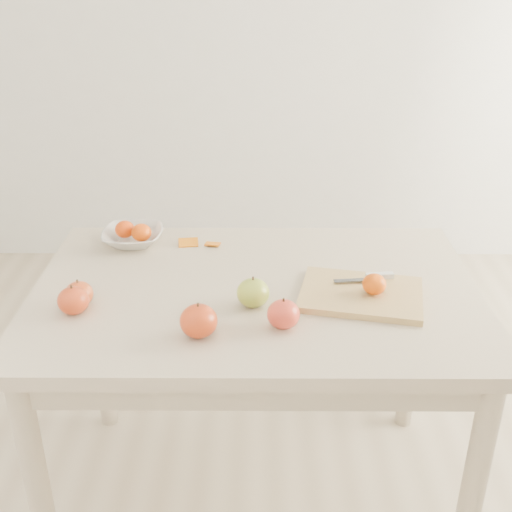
{
  "coord_description": "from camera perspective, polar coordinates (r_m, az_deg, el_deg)",
  "views": [
    {
      "loc": [
        0.01,
        -1.51,
        1.59
      ],
      "look_at": [
        0.0,
        0.05,
        0.82
      ],
      "focal_mm": 45.0,
      "sensor_mm": 36.0,
      "label": 1
    }
  ],
  "objects": [
    {
      "name": "ground",
      "position": [
        2.19,
        -0.01,
        -20.24
      ],
      "size": [
        3.5,
        3.5,
        0.0
      ],
      "primitive_type": "plane",
      "color": "#C6B293",
      "rests_on": "ground"
    },
    {
      "name": "fruit_bowl",
      "position": [
        2.0,
        -10.88,
        1.68
      ],
      "size": [
        0.18,
        0.18,
        0.05
      ],
      "primitive_type": "imported",
      "color": "silver",
      "rests_on": "table"
    },
    {
      "name": "apple_red_d",
      "position": [
        1.69,
        -15.47,
        -3.27
      ],
      "size": [
        0.07,
        0.07,
        0.07
      ],
      "primitive_type": "ellipsoid",
      "color": "#941106",
      "rests_on": "table"
    },
    {
      "name": "cutting_board",
      "position": [
        1.7,
        9.32,
        -3.4
      ],
      "size": [
        0.35,
        0.29,
        0.02
      ],
      "primitive_type": "cube",
      "rotation": [
        0.0,
        0.0,
        -0.21
      ],
      "color": "tan",
      "rests_on": "table"
    },
    {
      "name": "apple_red_c",
      "position": [
        1.51,
        -5.12,
        -5.78
      ],
      "size": [
        0.09,
        0.09,
        0.08
      ],
      "primitive_type": "ellipsoid",
      "color": "#9C0D07",
      "rests_on": "table"
    },
    {
      "name": "table",
      "position": [
        1.78,
        -0.01,
        -5.6
      ],
      "size": [
        1.2,
        0.8,
        0.75
      ],
      "color": "beige",
      "rests_on": "ground"
    },
    {
      "name": "orange_peel_a",
      "position": [
        1.98,
        -6.03,
        1.09
      ],
      "size": [
        0.07,
        0.05,
        0.01
      ],
      "primitive_type": "cube",
      "rotation": [
        0.21,
        0.0,
        0.12
      ],
      "color": "orange",
      "rests_on": "table"
    },
    {
      "name": "apple_green",
      "position": [
        1.63,
        -0.26,
        -3.29
      ],
      "size": [
        0.08,
        0.08,
        0.08
      ],
      "primitive_type": "ellipsoid",
      "color": "olive",
      "rests_on": "table"
    },
    {
      "name": "bowl_tangerine_near",
      "position": [
        2.01,
        -11.58,
        2.34
      ],
      "size": [
        0.06,
        0.06,
        0.05
      ],
      "primitive_type": "ellipsoid",
      "color": "#C73F07",
      "rests_on": "fruit_bowl"
    },
    {
      "name": "apple_red_e",
      "position": [
        1.54,
        2.45,
        -5.19
      ],
      "size": [
        0.08,
        0.08,
        0.07
      ],
      "primitive_type": "ellipsoid",
      "color": "maroon",
      "rests_on": "table"
    },
    {
      "name": "orange_peel_b",
      "position": [
        1.97,
        -3.88,
        1.01
      ],
      "size": [
        0.05,
        0.04,
        0.01
      ],
      "primitive_type": "cube",
      "rotation": [
        -0.14,
        0.0,
        -0.16
      ],
      "color": "#D1670E",
      "rests_on": "table"
    },
    {
      "name": "board_tangerine",
      "position": [
        1.68,
        10.47,
        -2.48
      ],
      "size": [
        0.06,
        0.06,
        0.05
      ],
      "primitive_type": "ellipsoid",
      "color": "#CD4207",
      "rests_on": "cutting_board"
    },
    {
      "name": "apple_red_b",
      "position": [
        1.66,
        -15.94,
        -3.82
      ],
      "size": [
        0.08,
        0.08,
        0.07
      ],
      "primitive_type": "ellipsoid",
      "color": "#A50E15",
      "rests_on": "table"
    },
    {
      "name": "paring_knife",
      "position": [
        1.76,
        10.53,
        -1.8
      ],
      "size": [
        0.17,
        0.05,
        0.01
      ],
      "color": "silver",
      "rests_on": "cutting_board"
    },
    {
      "name": "bowl_tangerine_far",
      "position": [
        1.98,
        -10.16,
        2.07
      ],
      "size": [
        0.06,
        0.06,
        0.05
      ],
      "primitive_type": "ellipsoid",
      "color": "red",
      "rests_on": "fruit_bowl"
    }
  ]
}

